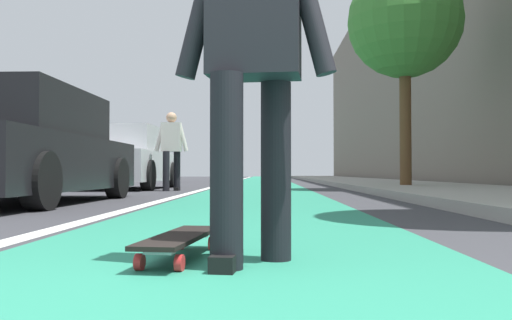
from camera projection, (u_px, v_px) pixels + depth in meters
The scene contains 12 objects.
ground_plane at pixel (258, 192), 11.11m from camera, with size 80.00×80.00×0.00m, color #38383D.
bike_lane_paint at pixel (263, 181), 25.10m from camera, with size 56.00×2.32×0.00m, color #288466.
lane_stripe_white at pixel (229, 183), 21.13m from camera, with size 52.00×0.16×0.01m, color silver.
sidewalk_curb at pixel (365, 182), 19.03m from camera, with size 52.00×3.20×0.13m, color #9E9B93.
building_facade at pixel (405, 69), 23.09m from camera, with size 40.00×1.20×9.76m, color slate.
skateboard at pixel (180, 239), 2.49m from camera, with size 0.86×0.30×0.11m.
skater_person at pixel (253, 51), 2.35m from camera, with size 0.44×0.72×1.64m.
parked_car_near at pixel (19, 149), 6.99m from camera, with size 4.38×2.04×1.47m.
parked_car_mid at pixel (127, 159), 13.03m from camera, with size 4.13×1.92×1.50m.
traffic_light at pixel (221, 103), 21.77m from camera, with size 0.33×0.28×4.69m.
street_tree_mid at pixel (405, 22), 11.99m from camera, with size 2.55×2.55×5.07m.
pedestrian_distant at pixel (172, 146), 11.71m from camera, with size 0.48×0.75×1.72m.
Camera 1 is at (-1.12, -0.20, 0.40)m, focal length 37.62 mm.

